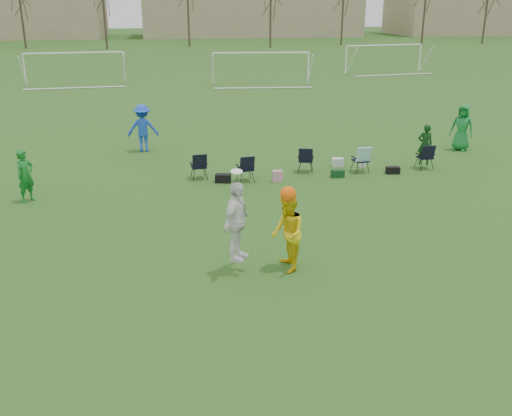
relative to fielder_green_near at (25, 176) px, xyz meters
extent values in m
plane|color=#23551A|center=(7.60, -6.41, -0.86)|extent=(260.00, 260.00, 0.00)
imported|color=#136F23|center=(0.00, 0.00, 0.00)|extent=(0.70, 0.75, 1.72)
imported|color=blue|center=(3.47, 6.10, 0.15)|extent=(1.31, 0.76, 2.01)
imported|color=#157931|center=(17.05, 4.31, 0.13)|extent=(1.14, 1.11, 1.98)
imported|color=white|center=(6.09, -6.09, 0.44)|extent=(0.99, 1.20, 1.92)
imported|color=yellow|center=(7.30, -6.11, 0.09)|extent=(0.75, 0.95, 1.89)
sphere|color=#F45B0C|center=(7.30, -6.11, 1.06)|extent=(0.38, 0.38, 0.38)
cylinder|color=white|center=(6.10, -6.12, 1.66)|extent=(0.27, 0.27, 0.08)
imported|color=#0E3511|center=(14.28, 1.86, 0.07)|extent=(0.62, 0.45, 1.56)
cube|color=black|center=(6.42, 1.12, -0.71)|extent=(0.60, 0.41, 0.30)
cube|color=pink|center=(8.38, 0.95, -0.66)|extent=(0.36, 0.24, 0.40)
cube|color=#103C1B|center=(10.66, 1.15, -0.72)|extent=(0.46, 0.30, 0.28)
cube|color=silver|center=(11.07, 2.58, -0.70)|extent=(0.44, 0.33, 0.32)
cylinder|color=white|center=(11.97, 2.29, -0.71)|extent=(0.26, 0.26, 0.30)
cube|color=black|center=(12.83, 1.28, -0.73)|extent=(0.52, 0.30, 0.26)
cube|color=black|center=(5.60, 1.72, -0.38)|extent=(0.67, 0.67, 0.96)
cube|color=black|center=(7.24, 1.16, -0.38)|extent=(0.68, 0.68, 0.96)
cube|color=black|center=(9.65, 2.00, -0.38)|extent=(0.74, 0.74, 0.96)
cube|color=black|center=(11.68, 1.69, -0.38)|extent=(0.67, 0.67, 0.96)
cube|color=black|center=(14.28, 1.76, -0.38)|extent=(0.62, 0.62, 0.96)
cylinder|color=white|center=(-6.03, 27.28, 0.34)|extent=(0.12, 0.12, 2.40)
cylinder|color=white|center=(1.24, 27.91, 0.34)|extent=(0.12, 0.12, 2.40)
cylinder|color=white|center=(-2.40, 27.59, 1.54)|extent=(7.28, 0.76, 0.12)
cylinder|color=white|center=(7.96, 25.85, 0.34)|extent=(0.12, 0.12, 2.40)
cylinder|color=white|center=(15.25, 25.34, 0.34)|extent=(0.12, 0.12, 2.40)
cylinder|color=white|center=(11.60, 25.59, 1.54)|extent=(7.29, 0.63, 0.12)
cylinder|color=white|center=(19.99, 31.09, 0.34)|extent=(0.12, 0.12, 2.40)
cylinder|color=white|center=(27.22, 32.10, 0.34)|extent=(0.12, 0.12, 2.40)
cylinder|color=white|center=(23.60, 31.59, 1.54)|extent=(7.25, 1.13, 0.12)
cylinder|color=#382B21|center=(-14.40, 65.09, 3.64)|extent=(0.28, 0.28, 9.00)
cylinder|color=#382B21|center=(-3.40, 62.09, 4.24)|extent=(0.28, 0.28, 10.20)
cylinder|color=#382B21|center=(7.60, 65.09, 4.84)|extent=(0.28, 0.28, 11.40)
cylinder|color=#382B21|center=(18.60, 62.09, 3.64)|extent=(0.28, 0.28, 9.00)
cylinder|color=#382B21|center=(29.60, 65.09, 4.24)|extent=(0.28, 0.28, 10.20)
cylinder|color=#382B21|center=(40.60, 62.09, 4.84)|extent=(0.28, 0.28, 11.40)
cylinder|color=#382B21|center=(51.60, 65.09, 3.64)|extent=(0.28, 0.28, 9.00)
cube|color=tan|center=(19.60, 89.59, 4.64)|extent=(38.00, 16.00, 11.00)
camera|label=1|loc=(4.74, -18.32, 5.27)|focal=40.00mm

